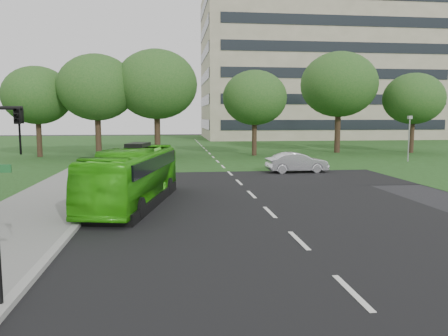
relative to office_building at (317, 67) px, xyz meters
name	(u,v)px	position (x,y,z in m)	size (l,w,h in m)	color
ground	(282,225)	(-21.96, -61.96, -12.50)	(160.00, 160.00, 0.00)	black
street_surfaces	(212,160)	(-22.34, -39.21, -12.47)	(120.00, 120.00, 0.15)	black
office_building	(317,67)	(0.00, 0.00, 0.00)	(40.10, 20.10, 25.00)	gray
tree_park_a	(97,88)	(-32.58, -34.86, -6.07)	(7.14, 7.14, 9.48)	black
tree_park_b	(157,85)	(-27.15, -34.55, -5.72)	(7.67, 7.67, 10.05)	black
tree_park_c	(255,98)	(-17.80, -34.69, -6.91)	(6.20, 6.20, 8.23)	black
tree_park_d	(339,85)	(-8.45, -32.29, -5.41)	(7.92, 7.92, 10.48)	black
tree_park_e	(414,99)	(-0.79, -33.46, -6.87)	(6.21, 6.21, 8.28)	black
tree_park_f	(37,96)	(-38.18, -33.80, -6.76)	(6.32, 6.32, 8.44)	black
bus	(133,177)	(-27.46, -57.67, -11.28)	(2.05, 8.76, 2.44)	#33AC11
sedan	(297,162)	(-17.34, -47.85, -11.82)	(1.44, 4.14, 1.36)	silver
traffic_light	(0,181)	(-29.02, -67.96, -9.93)	(0.70, 0.21, 4.38)	black
camera_pole	(409,132)	(-5.96, -41.96, -10.01)	(0.40, 0.37, 3.86)	gray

